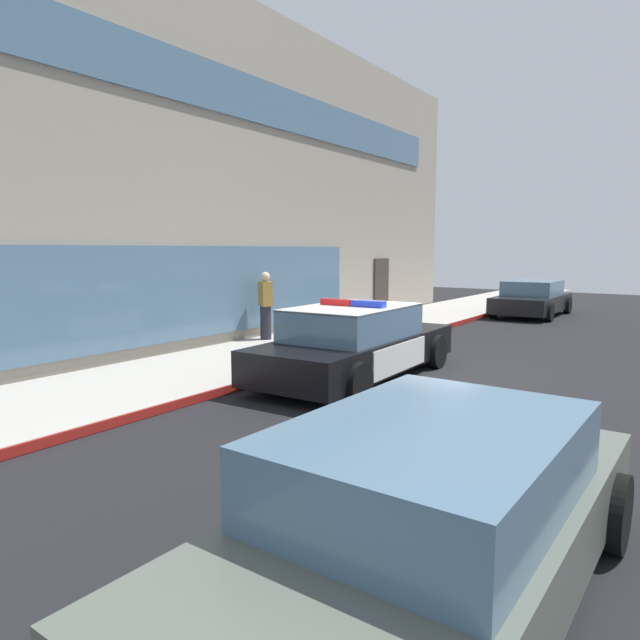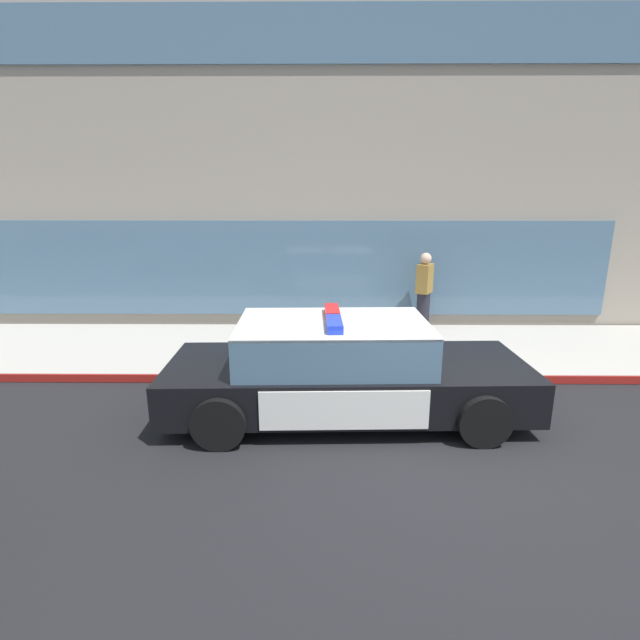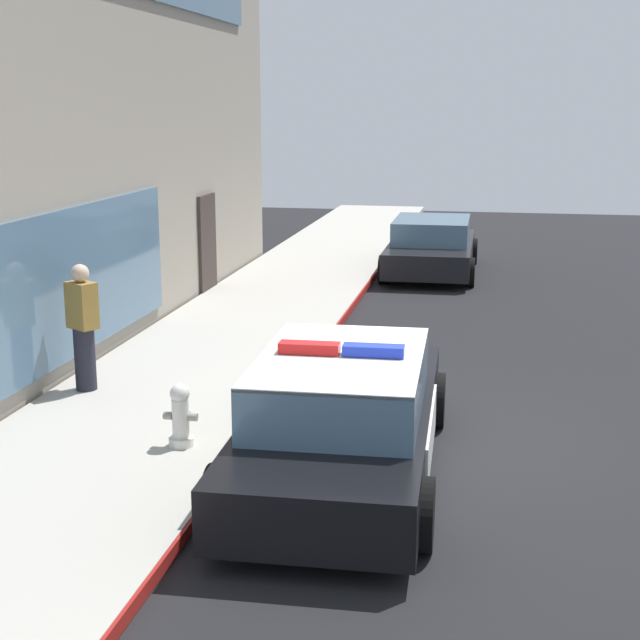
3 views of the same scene
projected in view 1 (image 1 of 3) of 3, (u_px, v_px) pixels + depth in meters
name	position (u px, v px, depth m)	size (l,w,h in m)	color
ground	(426.00, 371.00, 11.32)	(48.00, 48.00, 0.00)	black
sidewalk	(286.00, 349.00, 13.34)	(48.00, 3.13, 0.15)	#B2ADA3
curb_red_paint	(343.00, 357.00, 12.44)	(28.80, 0.04, 0.14)	maroon
storefront_building	(132.00, 186.00, 16.68)	(23.43, 9.13, 8.53)	gray
police_cruiser	(356.00, 343.00, 10.63)	(5.06, 2.19, 1.49)	black
fire_hydrant	(283.00, 342.00, 11.81)	(0.34, 0.39, 0.73)	silver
car_down_street	(532.00, 298.00, 20.68)	(4.55, 2.12, 1.29)	black
car_far_lane	(433.00, 515.00, 3.83)	(4.56, 2.06, 1.29)	#596056
pedestrian_on_sidewalk	(266.00, 305.00, 14.29)	(0.42, 0.48, 1.71)	#23232D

